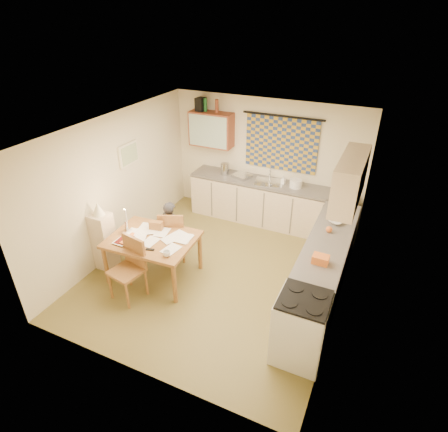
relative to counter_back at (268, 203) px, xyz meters
The scene contains 44 objects.
floor 2.01m from the counter_back, 95.87° to the right, with size 4.00×4.50×0.02m, color brown.
ceiling 2.84m from the counter_back, 95.87° to the right, with size 4.00×4.50×0.02m, color white.
wall_back 0.88m from the counter_back, 122.87° to the left, with size 4.00×0.02×2.50m, color beige.
wall_front 4.29m from the counter_back, 92.72° to the right, with size 4.00×0.02×2.50m, color beige.
wall_left 3.05m from the counter_back, 138.58° to the right, with size 0.02×4.50×2.50m, color beige.
wall_right 2.78m from the counter_back, 47.14° to the right, with size 0.02×4.50×2.50m, color beige.
window_blind 1.23m from the counter_back, 69.74° to the left, with size 1.45×0.03×1.05m, color navy.
curtain_rod 1.77m from the counter_back, 68.27° to the left, with size 0.04×0.04×1.60m, color black.
wall_cabinet 1.91m from the counter_back, behind, with size 0.90×0.34×0.70m, color brown.
wall_cabinet_glass 1.91m from the counter_back, behind, with size 0.84×0.02×0.64m, color #99B2A5.
upper_cabinet_right 2.56m from the counter_back, 40.67° to the right, with size 0.34×1.30×0.70m, color beige.
framed_print 2.94m from the counter_back, 144.47° to the right, with size 0.04×0.50×0.40m, color #EEE8C7.
print_canvas 2.93m from the counter_back, 144.15° to the right, with size 0.01×0.42×0.32m, color beige.
counter_back is the anchor object (origin of this frame).
counter_right 2.31m from the counter_back, 49.48° to the right, with size 0.62×2.95×0.92m.
stove 3.45m from the counter_back, 64.24° to the right, with size 0.63×0.63×0.97m.
sink 0.43m from the counter_back, behind, with size 0.55×0.45×0.10m, color silver.
tap 0.64m from the counter_back, 107.20° to the left, with size 0.03×0.03×0.28m, color silver.
dish_rack 0.78m from the counter_back, behind, with size 0.35×0.30×0.06m, color silver.
kettle 1.15m from the counter_back, behind, with size 0.18×0.18×0.24m, color silver.
mixing_bowl 0.76m from the counter_back, ahead, with size 0.24×0.24×0.16m, color white.
soap_bottle 0.62m from the counter_back, 10.63° to the left, with size 0.09×0.09×0.17m, color white.
bowl 1.90m from the counter_back, 35.23° to the right, with size 0.31×0.31×0.06m, color white.
orange_bag 2.75m from the counter_back, 56.30° to the right, with size 0.22×0.16×0.12m, color orange.
fruit_orange 2.07m from the counter_back, 43.79° to the right, with size 0.10×0.10×0.10m, color orange.
speaker 2.42m from the counter_back, behind, with size 0.16×0.20×0.26m, color black.
bottle_green 2.35m from the counter_back, behind, with size 0.07×0.07×0.26m, color #195926.
bottle_brown 2.20m from the counter_back, behind, with size 0.07×0.07×0.26m, color brown.
dining_table 2.74m from the counter_back, 114.44° to the right, with size 1.43×1.12×0.75m.
chair_far 2.20m from the counter_back, 120.47° to the right, with size 0.57×0.57×0.97m.
chair_near 3.32m from the counter_back, 111.34° to the right, with size 0.53×0.53×1.00m.
person 2.23m from the counter_back, 120.64° to the right, with size 0.46×0.34×1.13m, color black.
shelf_stand 3.33m from the counter_back, 127.81° to the right, with size 0.32×0.30×1.04m, color beige.
lampshade 3.40m from the counter_back, 127.81° to the right, with size 0.20×0.20×0.22m, color #EEE8C7.
letter_rack 2.58m from the counter_back, 118.36° to the right, with size 0.22×0.10×0.16m, color brown.
mug 2.90m from the counter_back, 102.96° to the right, with size 0.15×0.15×0.09m, color white.
magazine 3.19m from the counter_back, 120.12° to the right, with size 0.23×0.30×0.03m, color #790905.
book 3.06m from the counter_back, 119.96° to the right, with size 0.19×0.26×0.02m, color orange.
orange_box 3.18m from the counter_back, 116.73° to the right, with size 0.12×0.08×0.04m, color orange.
eyeglasses 2.96m from the counter_back, 109.21° to the right, with size 0.13×0.04×0.02m, color black.
candle_holder 2.99m from the counter_back, 123.80° to the right, with size 0.06×0.06×0.18m, color silver.
candle 3.01m from the counter_back, 123.28° to the right, with size 0.02×0.02×0.22m, color white.
candle_flame 3.05m from the counter_back, 123.22° to the right, with size 0.02×0.02×0.02m, color #FFCC66.
papers 2.69m from the counter_back, 114.37° to the right, with size 1.11×0.83×0.02m.
Camera 1 is at (2.25, -4.64, 4.04)m, focal length 30.00 mm.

